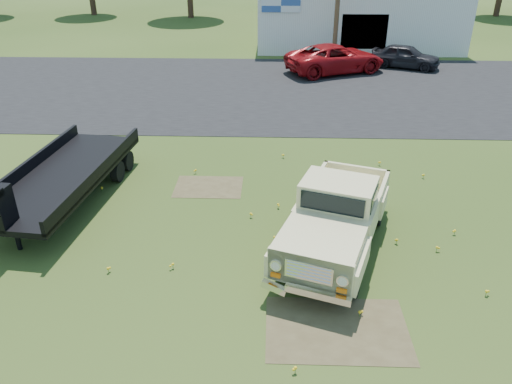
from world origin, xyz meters
TOP-DOWN VIEW (x-y plane):
  - ground at (0.00, 0.00)m, footprint 140.00×140.00m
  - asphalt_lot at (0.00, 15.00)m, footprint 90.00×14.00m
  - dirt_patch_a at (1.50, -3.00)m, footprint 3.00×2.00m
  - dirt_patch_b at (-2.00, 3.50)m, footprint 2.20×1.60m
  - commercial_building at (6.00, 26.99)m, footprint 14.20×8.20m
  - vintage_pickup_truck at (1.74, 0.06)m, footprint 3.85×5.93m
  - flatbed_trailer at (-6.28, 2.45)m, footprint 3.14×7.41m
  - red_pickup at (3.71, 18.66)m, footprint 6.45×4.83m
  - dark_sedan at (8.10, 19.96)m, footprint 4.40×3.11m

SIDE VIEW (x-z plane):
  - ground at x=0.00m, z-range 0.00..0.00m
  - asphalt_lot at x=0.00m, z-range -0.01..0.01m
  - dirt_patch_a at x=1.50m, z-range -0.01..0.01m
  - dirt_patch_b at x=-2.00m, z-range -0.01..0.01m
  - dark_sedan at x=8.10m, z-range 0.00..1.39m
  - red_pickup at x=3.71m, z-range 0.00..1.63m
  - flatbed_trailer at x=-6.28m, z-range 0.00..1.96m
  - vintage_pickup_truck at x=1.74m, z-range 0.00..2.01m
  - commercial_building at x=6.00m, z-range 0.03..4.18m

